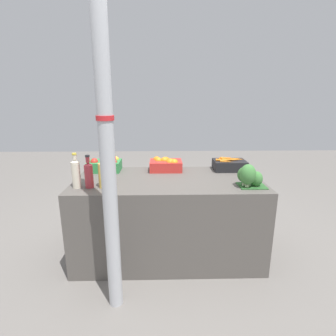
# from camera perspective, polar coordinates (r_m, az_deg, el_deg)

# --- Properties ---
(ground_plane) EXTENTS (10.00, 10.00, 0.00)m
(ground_plane) POSITION_cam_1_polar(r_m,az_deg,el_deg) (2.71, 0.00, -17.70)
(ground_plane) COLOR slate
(market_table) EXTENTS (1.68, 0.83, 0.75)m
(market_table) POSITION_cam_1_polar(r_m,az_deg,el_deg) (2.53, 0.00, -10.50)
(market_table) COLOR #56514C
(market_table) RESTS_ON ground_plane
(support_pole) EXTENTS (0.11, 0.11, 2.54)m
(support_pole) POSITION_cam_1_polar(r_m,az_deg,el_deg) (1.67, -13.39, 7.90)
(support_pole) COLOR #B7BABF
(support_pole) RESTS_ON ground_plane
(apple_crate) EXTENTS (0.32, 0.23, 0.14)m
(apple_crate) POSITION_cam_1_polar(r_m,az_deg,el_deg) (2.70, -13.39, 0.72)
(apple_crate) COLOR #2D8442
(apple_crate) RESTS_ON market_table
(orange_crate) EXTENTS (0.32, 0.23, 0.13)m
(orange_crate) POSITION_cam_1_polar(r_m,az_deg,el_deg) (2.64, -0.48, 0.79)
(orange_crate) COLOR red
(orange_crate) RESTS_ON market_table
(carrot_crate) EXTENTS (0.32, 0.23, 0.14)m
(carrot_crate) POSITION_cam_1_polar(r_m,az_deg,el_deg) (2.73, 13.22, 0.75)
(carrot_crate) COLOR black
(carrot_crate) RESTS_ON market_table
(broccoli_pile) EXTENTS (0.24, 0.20, 0.20)m
(broccoli_pile) POSITION_cam_1_polar(r_m,az_deg,el_deg) (2.24, 17.22, -1.71)
(broccoli_pile) COLOR #2D602D
(broccoli_pile) RESTS_ON market_table
(juice_bottle_cloudy) EXTENTS (0.07, 0.07, 0.29)m
(juice_bottle_cloudy) POSITION_cam_1_polar(r_m,az_deg,el_deg) (2.25, -19.41, -1.02)
(juice_bottle_cloudy) COLOR beige
(juice_bottle_cloudy) RESTS_ON market_table
(juice_bottle_ruby) EXTENTS (0.07, 0.07, 0.27)m
(juice_bottle_ruby) POSITION_cam_1_polar(r_m,az_deg,el_deg) (2.22, -16.87, -1.29)
(juice_bottle_ruby) COLOR #B2333D
(juice_bottle_ruby) RESTS_ON market_table
(juice_bottle_golden) EXTENTS (0.08, 0.08, 0.28)m
(juice_bottle_golden) POSITION_cam_1_polar(r_m,az_deg,el_deg) (2.19, -13.94, -1.18)
(juice_bottle_golden) COLOR gold
(juice_bottle_golden) RESTS_ON market_table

